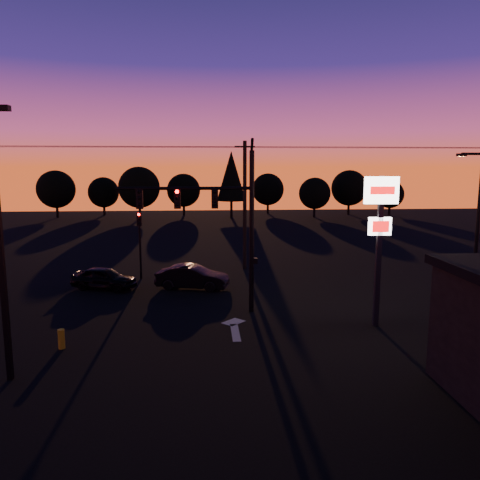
{
  "coord_description": "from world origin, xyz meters",
  "views": [
    {
      "loc": [
        -0.75,
        -18.67,
        7.22
      ],
      "look_at": [
        1.0,
        5.0,
        3.5
      ],
      "focal_mm": 35.0,
      "sensor_mm": 36.0,
      "label": 1
    }
  ],
  "objects_px": {
    "car_mid": "(192,277)",
    "streetlight": "(477,219)",
    "pylon_sign": "(380,219)",
    "traffic_signal_mast": "(219,214)",
    "secondary_signal": "(140,235)",
    "car_left": "(104,278)",
    "bollard": "(61,339)"
  },
  "relations": [
    {
      "from": "streetlight",
      "to": "bollard",
      "type": "xyz_separation_m",
      "value": [
        -20.49,
        -5.8,
        -4.02
      ]
    },
    {
      "from": "secondary_signal",
      "to": "bollard",
      "type": "bearing_deg",
      "value": -97.63
    },
    {
      "from": "car_left",
      "to": "car_mid",
      "type": "distance_m",
      "value": 5.26
    },
    {
      "from": "pylon_sign",
      "to": "car_mid",
      "type": "xyz_separation_m",
      "value": [
        -8.58,
        7.23,
        -4.21
      ]
    },
    {
      "from": "streetlight",
      "to": "bollard",
      "type": "relative_size",
      "value": 10.05
    },
    {
      "from": "pylon_sign",
      "to": "car_mid",
      "type": "bearing_deg",
      "value": 139.9
    },
    {
      "from": "pylon_sign",
      "to": "car_mid",
      "type": "relative_size",
      "value": 1.59
    },
    {
      "from": "secondary_signal",
      "to": "car_left",
      "type": "distance_m",
      "value": 3.78
    },
    {
      "from": "secondary_signal",
      "to": "bollard",
      "type": "relative_size",
      "value": 5.47
    },
    {
      "from": "streetlight",
      "to": "bollard",
      "type": "bearing_deg",
      "value": -164.19
    },
    {
      "from": "streetlight",
      "to": "car_left",
      "type": "relative_size",
      "value": 2.06
    },
    {
      "from": "secondary_signal",
      "to": "pylon_sign",
      "type": "xyz_separation_m",
      "value": [
        12.0,
        -9.99,
        2.05
      ]
    },
    {
      "from": "traffic_signal_mast",
      "to": "car_left",
      "type": "xyz_separation_m",
      "value": [
        -6.74,
        5.02,
        -4.27
      ]
    },
    {
      "from": "traffic_signal_mast",
      "to": "pylon_sign",
      "type": "distance_m",
      "value": 7.52
    },
    {
      "from": "traffic_signal_mast",
      "to": "car_left",
      "type": "height_order",
      "value": "traffic_signal_mast"
    },
    {
      "from": "traffic_signal_mast",
      "to": "car_mid",
      "type": "bearing_deg",
      "value": 107.41
    },
    {
      "from": "streetlight",
      "to": "bollard",
      "type": "height_order",
      "value": "streetlight"
    },
    {
      "from": "car_left",
      "to": "secondary_signal",
      "type": "bearing_deg",
      "value": -18.46
    },
    {
      "from": "car_mid",
      "to": "streetlight",
      "type": "bearing_deg",
      "value": -88.27
    },
    {
      "from": "traffic_signal_mast",
      "to": "streetlight",
      "type": "height_order",
      "value": "traffic_signal_mast"
    },
    {
      "from": "traffic_signal_mast",
      "to": "car_mid",
      "type": "distance_m",
      "value": 6.52
    },
    {
      "from": "traffic_signal_mast",
      "to": "secondary_signal",
      "type": "relative_size",
      "value": 1.97
    },
    {
      "from": "traffic_signal_mast",
      "to": "streetlight",
      "type": "distance_m",
      "value": 14.1
    },
    {
      "from": "bollard",
      "to": "car_mid",
      "type": "height_order",
      "value": "car_mid"
    },
    {
      "from": "traffic_signal_mast",
      "to": "car_left",
      "type": "distance_m",
      "value": 9.43
    },
    {
      "from": "pylon_sign",
      "to": "streetlight",
      "type": "xyz_separation_m",
      "value": [
        6.91,
        4.0,
        -0.49
      ]
    },
    {
      "from": "traffic_signal_mast",
      "to": "car_mid",
      "type": "xyz_separation_m",
      "value": [
        -1.48,
        4.73,
        -4.23
      ]
    },
    {
      "from": "traffic_signal_mast",
      "to": "secondary_signal",
      "type": "bearing_deg",
      "value": 123.19
    },
    {
      "from": "pylon_sign",
      "to": "car_left",
      "type": "distance_m",
      "value": 16.31
    },
    {
      "from": "traffic_signal_mast",
      "to": "bollard",
      "type": "relative_size",
      "value": 10.78
    },
    {
      "from": "secondary_signal",
      "to": "pylon_sign",
      "type": "relative_size",
      "value": 0.64
    },
    {
      "from": "traffic_signal_mast",
      "to": "pylon_sign",
      "type": "height_order",
      "value": "traffic_signal_mast"
    }
  ]
}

